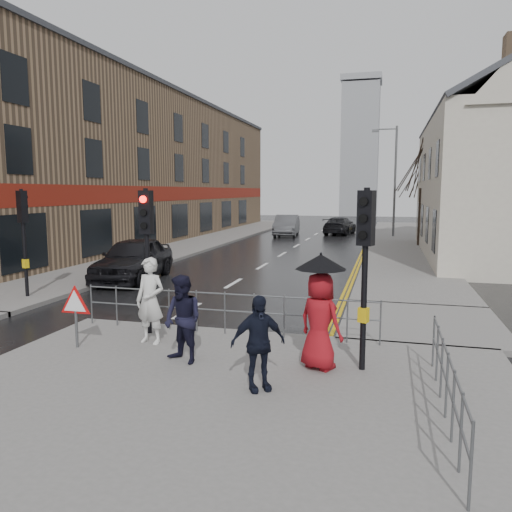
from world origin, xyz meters
The scene contains 23 objects.
ground centered at (0.00, 0.00, 0.00)m, with size 120.00×120.00×0.00m, color black.
near_pavement centered at (3.00, -3.50, 0.07)m, with size 10.00×9.00×0.14m, color #605E5B.
left_pavement centered at (-6.50, 23.00, 0.07)m, with size 4.00×44.00×0.14m, color #605E5B.
right_pavement centered at (6.50, 25.00, 0.07)m, with size 4.00×40.00×0.14m, color #605E5B.
pavement_bridge_right centered at (6.50, 3.00, 0.07)m, with size 4.00×4.20×0.14m, color #605E5B.
building_left_terrace centered at (-12.00, 22.00, 5.00)m, with size 8.00×42.00×10.00m, color #82654B.
church_tower centered at (1.50, 62.00, 9.00)m, with size 5.00×5.00×18.00m, color gray.
traffic_signal_near_left centered at (0.20, 0.20, 2.46)m, with size 0.28×0.27×3.40m.
traffic_signal_near_right centered at (5.20, -1.00, 2.46)m, with size 0.34×0.33×3.40m.
traffic_signal_far_left centered at (-5.50, 3.00, 2.46)m, with size 0.34×0.33×3.40m.
guard_railing_front centered at (1.95, 0.60, 0.86)m, with size 7.14×0.04×1.00m.
guard_railing_side centered at (6.50, -2.75, 0.84)m, with size 0.04×4.54×1.00m.
warning_sign centered at (-0.80, -1.21, 1.04)m, with size 0.80×0.07×1.35m.
street_lamp centered at (5.82, 28.00, 4.71)m, with size 1.83×0.25×8.00m.
tree_near centered at (7.50, 22.00, 5.14)m, with size 2.40×2.40×6.58m.
tree_far centered at (8.00, 30.00, 4.42)m, with size 2.40×2.40×5.64m.
pedestrian_a centered at (0.60, -0.51, 1.09)m, with size 0.69×0.46×1.90m, color silver.
pedestrian_b centered at (1.79, -1.50, 1.00)m, with size 0.84×0.65×1.73m, color black.
pedestrian_with_umbrella centered at (4.41, -1.15, 1.30)m, with size 1.07×0.96×2.18m.
pedestrian_d centered at (3.55, -2.44, 0.95)m, with size 0.95×0.40×1.63m, color black.
car_parked centered at (-4.00, 7.17, 0.84)m, with size 1.98×4.92×1.68m, color black.
car_mid centered at (-2.05, 27.94, 0.80)m, with size 1.70×4.89×1.61m, color #46474B.
car_far centered at (1.84, 30.30, 0.70)m, with size 1.95×4.80×1.39m, color black.
Camera 1 is at (5.58, -10.26, 3.48)m, focal length 35.00 mm.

